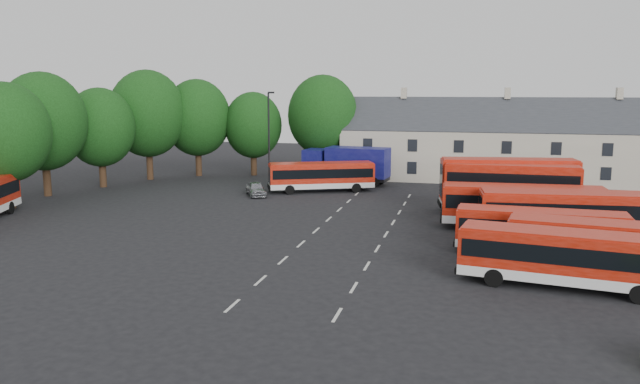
{
  "coord_description": "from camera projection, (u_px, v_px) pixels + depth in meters",
  "views": [
    {
      "loc": [
        10.57,
        -39.94,
        10.0
      ],
      "look_at": [
        -0.55,
        5.44,
        2.2
      ],
      "focal_mm": 35.0,
      "sensor_mm": 36.0,
      "label": 1
    }
  ],
  "objects": [
    {
      "name": "lane_markings",
      "position": [
        351.0,
        232.0,
        43.72
      ],
      "size": [
        5.15,
        33.8,
        0.01
      ],
      "color": "beige",
      "rests_on": "ground"
    },
    {
      "name": "bus_dd_south",
      "position": [
        511.0,
        187.0,
        48.69
      ],
      "size": [
        10.2,
        2.58,
        4.16
      ],
      "rotation": [
        0.0,
        0.0,
        -0.02
      ],
      "color": "silver",
      "rests_on": "ground"
    },
    {
      "name": "lamppost",
      "position": [
        269.0,
        139.0,
        60.12
      ],
      "size": [
        0.67,
        0.26,
        9.67
      ],
      "rotation": [
        0.0,
        0.0,
        -0.03
      ],
      "color": "black",
      "rests_on": "ground"
    },
    {
      "name": "bus_dd_north",
      "position": [
        508.0,
        182.0,
        50.38
      ],
      "size": [
        10.96,
        3.96,
        4.4
      ],
      "rotation": [
        0.0,
        0.0,
        0.14
      ],
      "color": "silver",
      "rests_on": "ground"
    },
    {
      "name": "bus_row_e",
      "position": [
        523.0,
        203.0,
        44.27
      ],
      "size": [
        11.31,
        3.11,
        3.17
      ],
      "rotation": [
        0.0,
        0.0,
        0.05
      ],
      "color": "silver",
      "rests_on": "ground"
    },
    {
      "name": "bus_north",
      "position": [
        321.0,
        174.0,
        60.56
      ],
      "size": [
        10.21,
        6.2,
        2.87
      ],
      "rotation": [
        0.0,
        0.0,
        0.41
      ],
      "color": "silver",
      "rests_on": "ground"
    },
    {
      "name": "box_truck",
      "position": [
        347.0,
        164.0,
        65.2
      ],
      "size": [
        9.23,
        3.88,
        3.92
      ],
      "rotation": [
        0.0,
        0.0,
        -0.12
      ],
      "color": "black",
      "rests_on": "ground"
    },
    {
      "name": "treeline",
      "position": [
        163.0,
        120.0,
        64.71
      ],
      "size": [
        29.92,
        32.59,
        12.01
      ],
      "color": "black",
      "rests_on": "ground"
    },
    {
      "name": "bus_row_d",
      "position": [
        571.0,
        212.0,
        40.93
      ],
      "size": [
        11.85,
        3.64,
        3.3
      ],
      "rotation": [
        0.0,
        0.0,
        0.08
      ],
      "color": "silver",
      "rests_on": "ground"
    },
    {
      "name": "bus_row_c",
      "position": [
        540.0,
        228.0,
        37.43
      ],
      "size": [
        9.95,
        2.76,
        2.79
      ],
      "rotation": [
        0.0,
        0.0,
        -0.05
      ],
      "color": "silver",
      "rests_on": "ground"
    },
    {
      "name": "bus_row_a",
      "position": [
        566.0,
        255.0,
        31.18
      ],
      "size": [
        10.65,
        3.97,
        2.94
      ],
      "rotation": [
        0.0,
        0.0,
        -0.16
      ],
      "color": "silver",
      "rests_on": "ground"
    },
    {
      "name": "terrace_houses",
      "position": [
        505.0,
        146.0,
        67.2
      ],
      "size": [
        35.7,
        7.13,
        10.06
      ],
      "color": "beige",
      "rests_on": "ground"
    },
    {
      "name": "bus_row_b",
      "position": [
        610.0,
        244.0,
        33.26
      ],
      "size": [
        10.66,
        3.91,
        2.95
      ],
      "rotation": [
        0.0,
        0.0,
        -0.15
      ],
      "color": "silver",
      "rests_on": "ground"
    },
    {
      "name": "ground",
      "position": [
        309.0,
        237.0,
        42.39
      ],
      "size": [
        140.0,
        140.0,
        0.0
      ],
      "primitive_type": "plane",
      "color": "black",
      "rests_on": "ground"
    },
    {
      "name": "silver_car",
      "position": [
        256.0,
        189.0,
        58.53
      ],
      "size": [
        3.23,
        4.15,
        1.32
      ],
      "primitive_type": "imported",
      "rotation": [
        0.0,
        0.0,
        0.5
      ],
      "color": "#96989D",
      "rests_on": "ground"
    }
  ]
}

